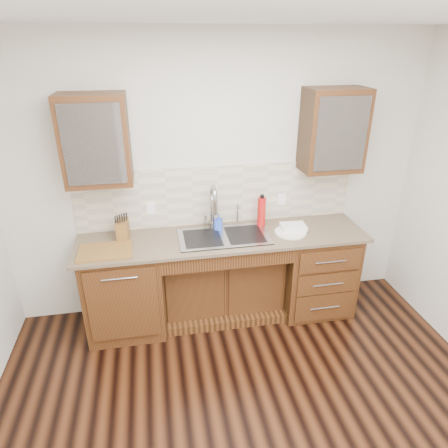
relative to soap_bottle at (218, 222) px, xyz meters
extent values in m
cube|color=#381A0B|center=(0.02, -1.57, -1.04)|extent=(4.00, 3.50, 0.10)
cube|color=beige|center=(0.02, 0.23, 0.36)|extent=(4.00, 0.10, 2.70)
cube|color=#593014|center=(-0.93, -0.13, -0.55)|extent=(0.70, 0.62, 0.88)
cube|color=#593014|center=(0.02, -0.04, -0.64)|extent=(1.20, 0.44, 0.70)
cube|color=#593014|center=(0.97, -0.13, -0.55)|extent=(0.70, 0.62, 0.88)
cube|color=#84705B|center=(0.02, -0.15, -0.10)|extent=(2.70, 0.65, 0.03)
cube|color=beige|center=(0.02, 0.17, 0.21)|extent=(2.70, 0.02, 0.59)
cube|color=#9E9EA5|center=(0.02, -0.16, -0.17)|extent=(0.84, 0.46, 0.19)
cylinder|color=#999993|center=(-0.05, 0.07, 0.12)|extent=(0.04, 0.04, 0.40)
cylinder|color=#999993|center=(0.20, 0.08, 0.04)|extent=(0.02, 0.02, 0.24)
cube|color=#593014|center=(-1.03, 0.01, 0.83)|extent=(0.55, 0.34, 0.75)
cube|color=#593014|center=(1.07, 0.01, 0.83)|extent=(0.55, 0.34, 0.75)
cube|color=white|center=(-0.63, 0.15, 0.13)|extent=(0.08, 0.01, 0.12)
cube|color=white|center=(0.67, 0.15, 0.13)|extent=(0.08, 0.01, 0.12)
imported|color=blue|center=(0.00, 0.00, 0.00)|extent=(0.09, 0.09, 0.16)
cylinder|color=#B51412|center=(0.43, 0.02, 0.07)|extent=(0.09, 0.09, 0.30)
cylinder|color=silver|center=(0.66, -0.19, -0.07)|extent=(0.38, 0.38, 0.02)
cube|color=silver|center=(0.71, -0.13, -0.05)|extent=(0.24, 0.18, 0.04)
cube|color=brown|center=(-0.89, -0.02, 0.01)|extent=(0.11, 0.17, 0.18)
cube|color=brown|center=(-1.04, -0.26, -0.07)|extent=(0.46, 0.33, 0.02)
imported|color=white|center=(-1.09, 0.01, 0.78)|extent=(0.12, 0.12, 0.09)
imported|color=white|center=(-0.98, 0.01, 0.78)|extent=(0.11, 0.11, 0.09)
imported|color=silver|center=(0.97, 0.01, 0.79)|extent=(0.13, 0.13, 0.11)
imported|color=white|center=(1.13, 0.01, 0.78)|extent=(0.12, 0.12, 0.09)
camera|label=1|loc=(-0.58, -3.42, 1.61)|focal=32.00mm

